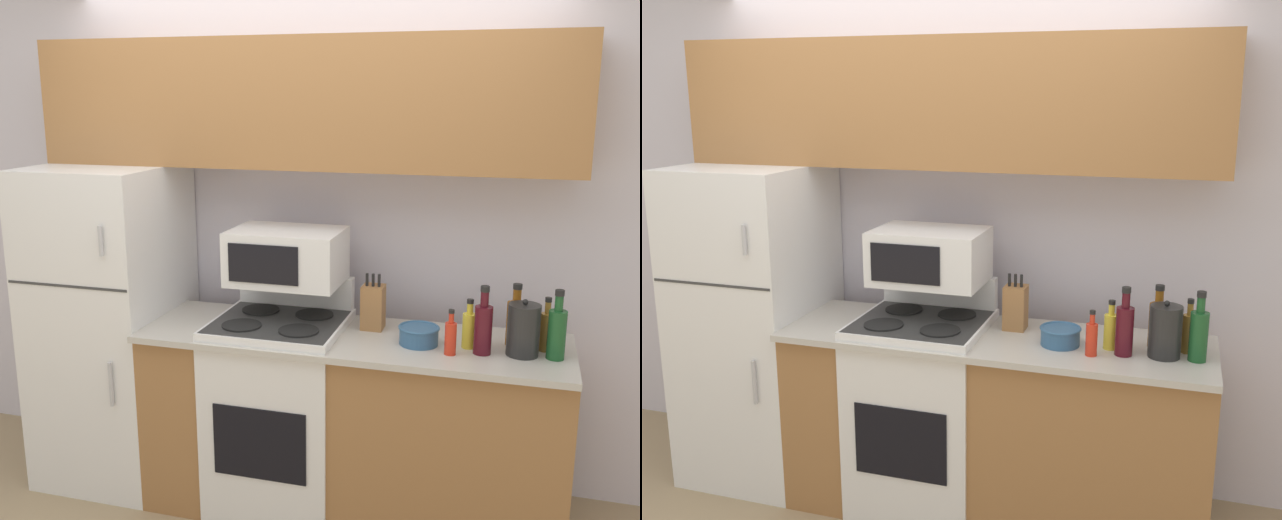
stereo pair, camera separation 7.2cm
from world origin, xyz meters
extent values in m
cube|color=silver|center=(0.00, 0.75, 1.27)|extent=(8.00, 0.05, 2.55)
cube|color=#9E6B3D|center=(0.33, 0.29, 0.44)|extent=(1.97, 0.57, 0.89)
cube|color=#BCB7AD|center=(0.33, 0.27, 0.90)|extent=(1.97, 0.61, 0.03)
cube|color=white|center=(-0.99, 0.36, 0.83)|extent=(0.66, 0.72, 1.66)
cube|color=#383838|center=(-0.99, 0.00, 1.13)|extent=(0.64, 0.01, 0.01)
cylinder|color=#B7B7BC|center=(-0.77, -0.01, 1.36)|extent=(0.02, 0.02, 0.14)
cylinder|color=#B7B7BC|center=(-0.77, -0.01, 0.66)|extent=(0.02, 0.02, 0.22)
cube|color=#9E6B3D|center=(0.00, 0.55, 1.96)|extent=(2.64, 0.34, 0.61)
cube|color=white|center=(-0.03, 0.27, 0.48)|extent=(0.62, 0.57, 0.96)
cube|color=black|center=(-0.03, -0.02, 0.46)|extent=(0.44, 0.01, 0.34)
cube|color=#2D2D2D|center=(-0.03, 0.27, 0.95)|extent=(0.59, 0.55, 0.01)
cube|color=white|center=(-0.03, 0.54, 1.04)|extent=(0.59, 0.06, 0.16)
cylinder|color=black|center=(-0.17, 0.15, 0.96)|extent=(0.19, 0.19, 0.01)
cylinder|color=black|center=(0.11, 0.15, 0.96)|extent=(0.19, 0.19, 0.01)
cylinder|color=black|center=(-0.17, 0.40, 0.96)|extent=(0.19, 0.19, 0.01)
cylinder|color=black|center=(0.11, 0.40, 0.96)|extent=(0.19, 0.19, 0.01)
cube|color=white|center=(-0.01, 0.37, 1.25)|extent=(0.53, 0.37, 0.26)
cube|color=black|center=(-0.07, 0.18, 1.25)|extent=(0.34, 0.01, 0.18)
cube|color=#9E6B3D|center=(0.40, 0.39, 1.02)|extent=(0.10, 0.11, 0.21)
cylinder|color=black|center=(0.37, 0.38, 1.16)|extent=(0.01, 0.01, 0.06)
cylinder|color=black|center=(0.40, 0.38, 1.16)|extent=(0.01, 0.01, 0.06)
cylinder|color=black|center=(0.43, 0.38, 1.16)|extent=(0.01, 0.01, 0.06)
cylinder|color=#335B84|center=(0.64, 0.24, 0.96)|extent=(0.17, 0.17, 0.08)
torus|color=#335B84|center=(0.64, 0.24, 1.00)|extent=(0.18, 0.18, 0.01)
cylinder|color=#470F19|center=(0.92, 0.20, 1.02)|extent=(0.08, 0.08, 0.21)
cylinder|color=#470F19|center=(0.92, 0.20, 1.16)|extent=(0.03, 0.03, 0.07)
cylinder|color=black|center=(0.92, 0.20, 1.21)|extent=(0.04, 0.04, 0.02)
cylinder|color=red|center=(0.79, 0.15, 0.99)|extent=(0.05, 0.05, 0.14)
cylinder|color=red|center=(0.79, 0.15, 1.08)|extent=(0.02, 0.02, 0.04)
cylinder|color=black|center=(0.79, 0.15, 1.11)|extent=(0.02, 0.03, 0.02)
cylinder|color=olive|center=(1.18, 0.31, 1.00)|extent=(0.06, 0.06, 0.17)
cylinder|color=olive|center=(1.18, 0.31, 1.11)|extent=(0.03, 0.03, 0.05)
cylinder|color=black|center=(1.18, 0.31, 1.15)|extent=(0.03, 0.03, 0.02)
cylinder|color=brown|center=(1.05, 0.34, 1.02)|extent=(0.08, 0.08, 0.20)
cylinder|color=brown|center=(1.05, 0.34, 1.15)|extent=(0.04, 0.04, 0.06)
cylinder|color=black|center=(1.05, 0.34, 1.19)|extent=(0.04, 0.04, 0.02)
cylinder|color=#194C23|center=(1.22, 0.22, 1.02)|extent=(0.08, 0.08, 0.21)
cylinder|color=#194C23|center=(1.22, 0.22, 1.16)|extent=(0.03, 0.03, 0.07)
cylinder|color=black|center=(1.22, 0.22, 1.21)|extent=(0.04, 0.04, 0.02)
cylinder|color=gold|center=(0.86, 0.25, 1.00)|extent=(0.06, 0.06, 0.15)
cylinder|color=gold|center=(0.86, 0.25, 1.10)|extent=(0.03, 0.03, 0.05)
cylinder|color=black|center=(0.86, 0.25, 1.13)|extent=(0.03, 0.03, 0.02)
cylinder|color=black|center=(1.09, 0.23, 1.03)|extent=(0.14, 0.14, 0.22)
sphere|color=black|center=(1.09, 0.23, 1.16)|extent=(0.02, 0.02, 0.02)
camera|label=1|loc=(1.06, -2.77, 2.01)|focal=40.00mm
camera|label=2|loc=(1.12, -2.75, 2.01)|focal=40.00mm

